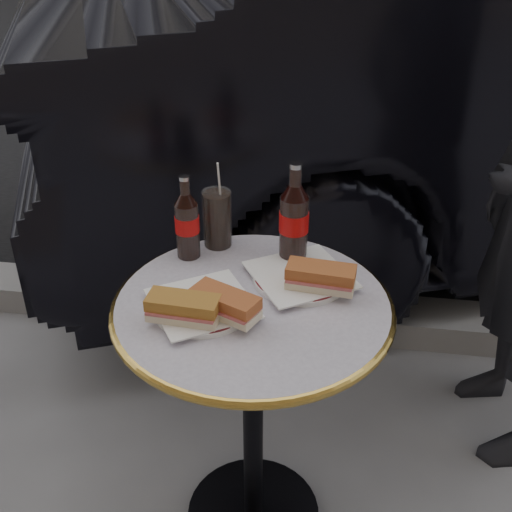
# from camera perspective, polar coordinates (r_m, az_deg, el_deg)

# --- Properties ---
(asphalt_road) EXTENTS (40.00, 8.00, 0.00)m
(asphalt_road) POSITION_cam_1_polar(r_m,az_deg,el_deg) (6.33, 6.89, 16.92)
(asphalt_road) COLOR black
(asphalt_road) RESTS_ON ground
(curb) EXTENTS (40.00, 0.20, 0.12)m
(curb) POSITION_cam_1_polar(r_m,az_deg,el_deg) (2.53, 2.84, -5.04)
(curb) COLOR gray
(curb) RESTS_ON ground
(bistro_table) EXTENTS (0.62, 0.62, 0.73)m
(bistro_table) POSITION_cam_1_polar(r_m,az_deg,el_deg) (1.64, -0.26, -14.56)
(bistro_table) COLOR #BAB2C4
(bistro_table) RESTS_ON ground
(plate_left) EXTENTS (0.28, 0.28, 0.01)m
(plate_left) POSITION_cam_1_polar(r_m,az_deg,el_deg) (1.39, -4.78, -4.48)
(plate_left) COLOR white
(plate_left) RESTS_ON bistro_table
(plate_right) EXTENTS (0.28, 0.28, 0.01)m
(plate_right) POSITION_cam_1_polar(r_m,az_deg,el_deg) (1.48, 3.96, -1.93)
(plate_right) COLOR white
(plate_right) RESTS_ON bistro_table
(sandwich_left_a) EXTENTS (0.15, 0.08, 0.05)m
(sandwich_left_a) POSITION_cam_1_polar(r_m,az_deg,el_deg) (1.33, -6.45, -4.74)
(sandwich_left_a) COLOR #A16A29
(sandwich_left_a) RESTS_ON plate_left
(sandwich_left_b) EXTENTS (0.16, 0.12, 0.05)m
(sandwich_left_b) POSITION_cam_1_polar(r_m,az_deg,el_deg) (1.33, -2.75, -4.38)
(sandwich_left_b) COLOR #A6532A
(sandwich_left_b) RESTS_ON plate_left
(sandwich_right) EXTENTS (0.16, 0.09, 0.05)m
(sandwich_right) POSITION_cam_1_polar(r_m,az_deg,el_deg) (1.42, 5.76, -1.98)
(sandwich_right) COLOR #A55529
(sandwich_right) RESTS_ON plate_right
(cola_bottle_left) EXTENTS (0.07, 0.07, 0.21)m
(cola_bottle_left) POSITION_cam_1_polar(r_m,az_deg,el_deg) (1.53, -6.18, 3.47)
(cola_bottle_left) COLOR black
(cola_bottle_left) RESTS_ON bistro_table
(cola_bottle_right) EXTENTS (0.09, 0.09, 0.25)m
(cola_bottle_right) POSITION_cam_1_polar(r_m,az_deg,el_deg) (1.49, 3.41, 3.81)
(cola_bottle_right) COLOR black
(cola_bottle_right) RESTS_ON bistro_table
(cola_glass) EXTENTS (0.10, 0.10, 0.15)m
(cola_glass) POSITION_cam_1_polar(r_m,az_deg,el_deg) (1.58, -3.47, 3.35)
(cola_glass) COLOR black
(cola_glass) RESTS_ON bistro_table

